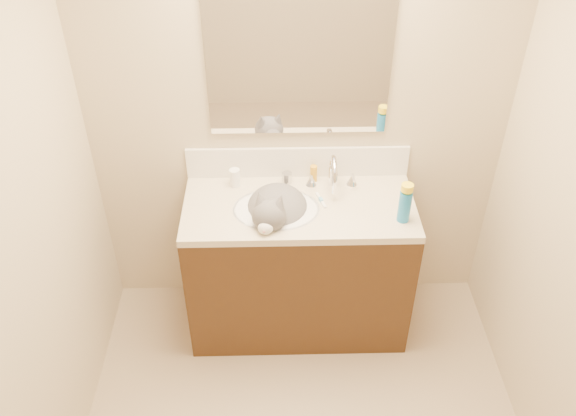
{
  "coord_description": "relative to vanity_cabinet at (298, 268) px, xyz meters",
  "views": [
    {
      "loc": [
        -0.12,
        -1.51,
        2.77
      ],
      "look_at": [
        -0.06,
        0.92,
        0.88
      ],
      "focal_mm": 38.0,
      "sensor_mm": 36.0,
      "label": 1
    }
  ],
  "objects": [
    {
      "name": "pill_label",
      "position": [
        -0.34,
        0.18,
        0.49
      ],
      "size": [
        0.06,
        0.06,
        0.04
      ],
      "primitive_type": "cylinder",
      "rotation": [
        0.0,
        0.0,
        0.07
      ],
      "color": "gold",
      "rests_on": "pill_bottle"
    },
    {
      "name": "vanity_cabinet",
      "position": [
        0.0,
        0.0,
        0.0
      ],
      "size": [
        1.2,
        0.55,
        0.82
      ],
      "primitive_type": "cube",
      "color": "#3B2310",
      "rests_on": "ground"
    },
    {
      "name": "mirror",
      "position": [
        0.0,
        0.26,
        1.13
      ],
      "size": [
        0.9,
        0.02,
        0.8
      ],
      "primitive_type": "cube",
      "color": "white",
      "rests_on": "room_shell"
    },
    {
      "name": "pill_bottle",
      "position": [
        -0.34,
        0.18,
        0.5
      ],
      "size": [
        0.06,
        0.06,
        0.1
      ],
      "primitive_type": "cylinder",
      "rotation": [
        0.0,
        0.0,
        0.07
      ],
      "color": "white",
      "rests_on": "counter_slab"
    },
    {
      "name": "spray_cap",
      "position": [
        0.51,
        -0.13,
        0.65
      ],
      "size": [
        0.07,
        0.07,
        0.04
      ],
      "primitive_type": "cylinder",
      "rotation": [
        0.0,
        0.0,
        0.12
      ],
      "color": "yellow",
      "rests_on": "spray_can"
    },
    {
      "name": "counter_slab",
      "position": [
        0.0,
        0.0,
        0.43
      ],
      "size": [
        1.2,
        0.55,
        0.04
      ],
      "primitive_type": "cube",
      "color": "beige",
      "rests_on": "vanity_cabinet"
    },
    {
      "name": "room_shell",
      "position": [
        0.0,
        -0.97,
        1.08
      ],
      "size": [
        2.24,
        2.54,
        2.52
      ],
      "color": "#C3B091",
      "rests_on": "ground"
    },
    {
      "name": "silver_jar",
      "position": [
        -0.06,
        0.2,
        0.48
      ],
      "size": [
        0.07,
        0.07,
        0.06
      ],
      "primitive_type": "cylinder",
      "rotation": [
        0.0,
        0.0,
        -0.3
      ],
      "color": "#B7B7BC",
      "rests_on": "counter_slab"
    },
    {
      "name": "cat",
      "position": [
        -0.12,
        -0.03,
        0.43
      ],
      "size": [
        0.4,
        0.49,
        0.34
      ],
      "rotation": [
        0.0,
        0.0,
        -0.25
      ],
      "color": "#595659",
      "rests_on": "basin"
    },
    {
      "name": "basin",
      "position": [
        -0.12,
        -0.03,
        0.38
      ],
      "size": [
        0.45,
        0.36,
        0.14
      ],
      "primitive_type": "ellipsoid",
      "color": "white",
      "rests_on": "vanity_cabinet"
    },
    {
      "name": "amber_bottle",
      "position": [
        0.08,
        0.22,
        0.5
      ],
      "size": [
        0.04,
        0.04,
        0.09
      ],
      "primitive_type": "cylinder",
      "rotation": [
        0.0,
        0.0,
        -0.08
      ],
      "color": "gold",
      "rests_on": "counter_slab"
    },
    {
      "name": "toothbrush",
      "position": [
        0.11,
        0.03,
        0.45
      ],
      "size": [
        0.05,
        0.13,
        0.01
      ],
      "primitive_type": "cube",
      "rotation": [
        0.0,
        0.0,
        0.29
      ],
      "color": "white",
      "rests_on": "counter_slab"
    },
    {
      "name": "toothbrush_head",
      "position": [
        0.11,
        0.03,
        0.46
      ],
      "size": [
        0.02,
        0.03,
        0.02
      ],
      "primitive_type": "cube",
      "rotation": [
        0.0,
        0.0,
        0.29
      ],
      "color": "#67B0DB",
      "rests_on": "counter_slab"
    },
    {
      "name": "backsplash",
      "position": [
        0.0,
        0.26,
        0.54
      ],
      "size": [
        1.2,
        0.02,
        0.18
      ],
      "primitive_type": "cube",
      "color": "white",
      "rests_on": "counter_slab"
    },
    {
      "name": "spray_can",
      "position": [
        0.51,
        -0.13,
        0.53
      ],
      "size": [
        0.07,
        0.07,
        0.17
      ],
      "primitive_type": "cylinder",
      "rotation": [
        0.0,
        0.0,
        0.12
      ],
      "color": "#1B75BD",
      "rests_on": "counter_slab"
    },
    {
      "name": "faucet",
      "position": [
        0.18,
        0.14,
        0.54
      ],
      "size": [
        0.28,
        0.2,
        0.21
      ],
      "color": "silver",
      "rests_on": "counter_slab"
    }
  ]
}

